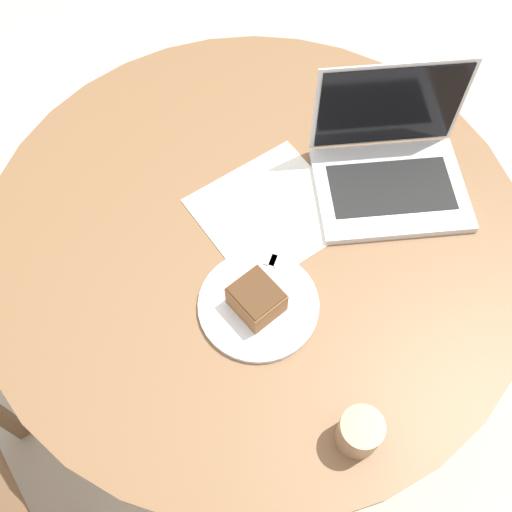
% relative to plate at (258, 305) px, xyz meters
% --- Properties ---
extents(ground_plane, '(12.00, 12.00, 0.00)m').
position_rel_plate_xyz_m(ground_plane, '(0.06, 0.18, -0.78)').
color(ground_plane, '#B7AD9E').
extents(dining_table, '(1.20, 1.20, 0.77)m').
position_rel_plate_xyz_m(dining_table, '(0.06, 0.18, -0.15)').
color(dining_table, brown).
rests_on(dining_table, ground_plane).
extents(paper_document, '(0.35, 0.34, 0.00)m').
position_rel_plate_xyz_m(paper_document, '(0.11, 0.20, -0.00)').
color(paper_document, white).
rests_on(paper_document, dining_table).
extents(plate, '(0.24, 0.24, 0.01)m').
position_rel_plate_xyz_m(plate, '(0.00, 0.00, 0.00)').
color(plate, silver).
rests_on(plate, dining_table).
extents(cake_slice, '(0.11, 0.11, 0.06)m').
position_rel_plate_xyz_m(cake_slice, '(-0.01, -0.00, 0.04)').
color(cake_slice, brown).
rests_on(cake_slice, plate).
extents(fork, '(0.13, 0.14, 0.00)m').
position_rel_plate_xyz_m(fork, '(0.03, 0.04, 0.01)').
color(fork, silver).
rests_on(fork, plate).
extents(coffee_glass, '(0.08, 0.08, 0.09)m').
position_rel_plate_xyz_m(coffee_glass, '(0.06, -0.31, 0.04)').
color(coffee_glass, '#997556').
rests_on(coffee_glass, dining_table).
extents(laptop, '(0.39, 0.34, 0.26)m').
position_rel_plate_xyz_m(laptop, '(0.39, 0.18, 0.04)').
color(laptop, silver).
rests_on(laptop, dining_table).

